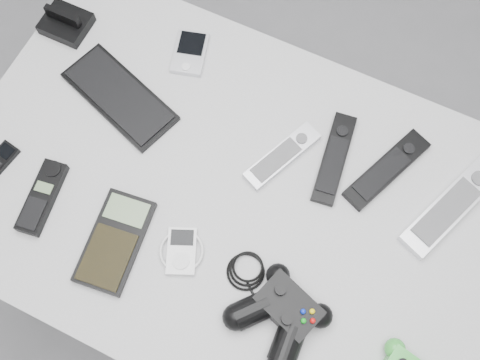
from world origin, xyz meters
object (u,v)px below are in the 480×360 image
at_px(remote_black_b, 387,169).
at_px(mp3_player, 182,251).
at_px(remote_black_a, 334,158).
at_px(calculator, 115,241).
at_px(remote_silver_a, 282,156).
at_px(controller_black, 282,313).
at_px(remote_silver_b, 453,205).
at_px(desk, 239,208).
at_px(pda_keyboard, 120,96).
at_px(cordless_handset, 42,197).
at_px(pda, 190,53).

height_order(remote_black_b, mp3_player, remote_black_b).
distance_m(remote_black_a, calculator, 0.46).
relative_size(remote_silver_a, controller_black, 0.65).
height_order(remote_black_a, remote_silver_b, remote_silver_b).
bearing_deg(desk, remote_black_a, 48.55).
bearing_deg(pda_keyboard, remote_black_a, 26.53).
height_order(remote_black_a, cordless_handset, cordless_handset).
xyz_separation_m(cordless_handset, mp3_player, (0.29, 0.02, -0.00)).
bearing_deg(pda, remote_black_b, -24.35).
bearing_deg(pda, desk, -62.55).
bearing_deg(calculator, remote_black_a, 40.30).
bearing_deg(remote_silver_b, remote_black_a, -156.98).
bearing_deg(remote_silver_b, pda, -166.57).
distance_m(desk, pda, 0.35).
distance_m(pda_keyboard, controller_black, 0.55).
relative_size(calculator, mp3_player, 2.12).
bearing_deg(calculator, remote_silver_b, 24.76).
height_order(remote_silver_a, remote_black_a, same).
bearing_deg(pda_keyboard, remote_silver_b, 24.35).
distance_m(remote_silver_a, cordless_handset, 0.48).
height_order(pda, calculator, calculator).
distance_m(desk, mp3_player, 0.17).
bearing_deg(pda, remote_silver_a, -41.67).
bearing_deg(cordless_handset, remote_black_b, 21.95).
height_order(remote_black_a, remote_black_b, same).
height_order(remote_black_b, controller_black, controller_black).
distance_m(pda, remote_silver_a, 0.31).
relative_size(desk, remote_silver_a, 6.55).
relative_size(remote_silver_b, calculator, 1.32).
height_order(desk, remote_black_a, remote_black_a).
bearing_deg(desk, pda_keyboard, 163.98).
bearing_deg(desk, remote_black_b, 36.62).
bearing_deg(calculator, pda, 91.25).
height_order(pda_keyboard, remote_silver_b, remote_silver_b).
bearing_deg(controller_black, remote_silver_a, 132.52).
relative_size(pda, remote_silver_a, 0.60).
height_order(remote_black_b, remote_silver_b, remote_silver_b).
relative_size(pda_keyboard, calculator, 1.34).
xyz_separation_m(calculator, mp3_player, (0.12, 0.04, -0.00)).
relative_size(desk, pda_keyboard, 4.48).
bearing_deg(remote_silver_b, controller_black, -101.33).
relative_size(remote_silver_b, cordless_handset, 1.67).
bearing_deg(desk, controller_black, -45.14).
relative_size(remote_silver_a, remote_black_a, 0.89).
distance_m(desk, remote_black_a, 0.22).
bearing_deg(pda, mp3_player, -80.65).
xyz_separation_m(remote_black_a, calculator, (-0.31, -0.34, -0.00)).
bearing_deg(controller_black, desk, 153.41).
relative_size(calculator, controller_black, 0.70).
height_order(desk, remote_silver_a, remote_silver_a).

